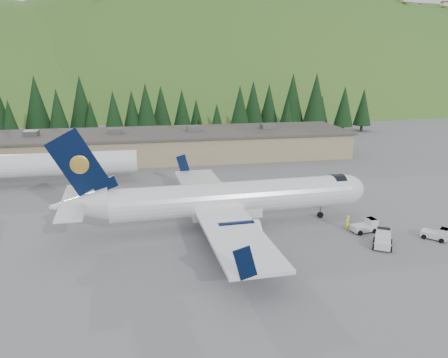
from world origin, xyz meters
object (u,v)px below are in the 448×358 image
ramp_worker (347,223)px  baggage_tug_a (366,226)px  baggage_tug_b (437,234)px  baggage_tug_c (383,239)px  airliner (225,200)px  terminal_building (168,145)px  second_airliner (44,164)px

ramp_worker → baggage_tug_a: bearing=128.4°
baggage_tug_b → baggage_tug_c: baggage_tug_c is taller
airliner → terminal_building: 38.26m
baggage_tug_b → terminal_building: (-25.66, 46.16, 1.99)m
terminal_building → ramp_worker: 45.39m
baggage_tug_a → baggage_tug_b: size_ratio=1.04×
airliner → baggage_tug_b: (21.71, -8.11, -2.60)m
airliner → terminal_building: bearing=93.4°
second_airliner → baggage_tug_a: size_ratio=9.31×
second_airliner → baggage_tug_b: size_ratio=9.64×
baggage_tug_a → baggage_tug_c: 3.92m
airliner → baggage_tug_a: 16.18m
terminal_building → ramp_worker: size_ratio=38.96×
ramp_worker → baggage_tug_b: bearing=121.7°
second_airliner → baggage_tug_c: bearing=-38.1°
baggage_tug_b → terminal_building: size_ratio=0.04×
airliner → baggage_tug_c: bearing=-31.9°
baggage_tug_b → ramp_worker: ramp_worker is taller
baggage_tug_c → airliner: bearing=91.9°
second_airliner → ramp_worker: (37.22, -25.93, -2.41)m
baggage_tug_b → terminal_building: bearing=168.3°
second_airliner → baggage_tug_c: size_ratio=7.96×
baggage_tug_b → ramp_worker: size_ratio=1.56×
baggage_tug_c → ramp_worker: 4.94m
airliner → baggage_tug_a: (15.30, -4.59, -2.55)m
baggage_tug_b → terminal_building: 52.85m
airliner → baggage_tug_a: bearing=-19.2°
baggage_tug_a → baggage_tug_c: baggage_tug_c is taller
airliner → baggage_tug_a: airliner is taller
airliner → second_airliner: airliner is taller
baggage_tug_c → ramp_worker: size_ratio=1.90×
airliner → terminal_building: airliner is taller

